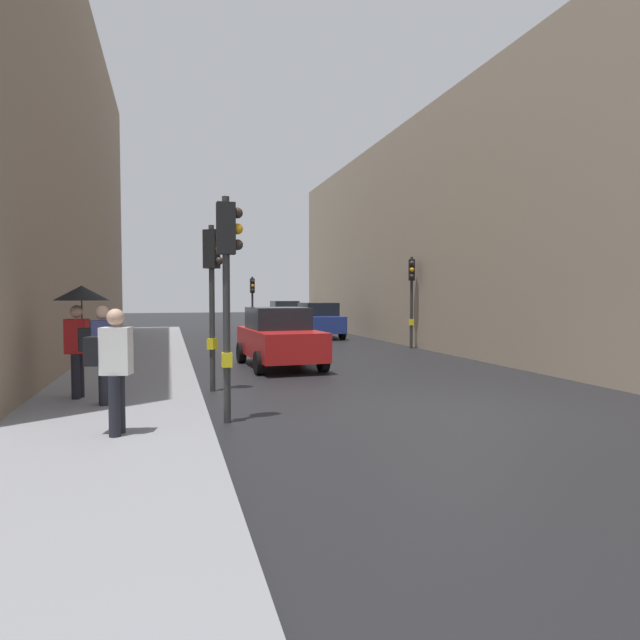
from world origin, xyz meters
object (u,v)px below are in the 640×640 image
traffic_light_mid_street (412,285)px  car_red_sedan (279,337)px  pedestrian_with_umbrella (80,310)px  car_white_compact (284,314)px  car_blue_van (317,320)px  pedestrian_with_black_backpack (113,364)px  traffic_light_near_left (228,268)px  traffic_light_near_right (213,277)px  traffic_light_far_median (252,294)px  pedestrian_with_grey_backpack (100,349)px

traffic_light_mid_street → car_red_sedan: 7.59m
pedestrian_with_umbrella → car_white_compact: bearing=69.6°
car_blue_van → pedestrian_with_black_backpack: (-7.91, -18.02, 0.29)m
traffic_light_near_left → car_white_compact: traffic_light_near_left is taller
car_blue_van → pedestrian_with_black_backpack: 19.68m
traffic_light_near_right → car_white_compact: 24.25m
traffic_light_near_left → traffic_light_far_median: bearing=80.4°
traffic_light_mid_street → pedestrian_with_umbrella: (-10.95, -8.68, -0.68)m
traffic_light_mid_street → car_blue_van: (-2.18, 6.27, -1.64)m
traffic_light_far_median → car_blue_van: size_ratio=0.76×
traffic_light_far_median → car_red_sedan: 15.71m
pedestrian_with_black_backpack → car_red_sedan: bearing=63.1°
traffic_light_near_right → traffic_light_mid_street: size_ratio=1.00×
car_white_compact → car_blue_van: (-0.27, -9.34, 0.00)m
traffic_light_near_left → pedestrian_with_umbrella: bearing=140.8°
traffic_light_far_median → traffic_light_near_left: bearing=-99.6°
car_blue_van → pedestrian_with_black_backpack: bearing=-113.7°
traffic_light_far_median → car_white_compact: size_ratio=0.76×
traffic_light_near_left → traffic_light_far_median: traffic_light_near_left is taller
traffic_light_near_left → pedestrian_with_grey_backpack: 2.87m
traffic_light_near_right → traffic_light_far_median: traffic_light_near_right is taller
car_white_compact → car_blue_van: 9.34m
traffic_light_mid_street → car_blue_van: 6.84m
pedestrian_with_umbrella → traffic_light_mid_street: bearing=38.4°
traffic_light_near_right → car_blue_van: 15.37m
pedestrian_with_umbrella → traffic_light_far_median: bearing=72.6°
car_blue_van → pedestrian_with_black_backpack: pedestrian_with_black_backpack is taller
traffic_light_near_left → pedestrian_with_grey_backpack: bearing=148.3°
traffic_light_near_left → car_white_compact: size_ratio=0.89×
traffic_light_far_median → pedestrian_with_umbrella: traffic_light_far_median is taller
car_white_compact → pedestrian_with_grey_backpack: 26.50m
traffic_light_mid_street → car_red_sedan: bearing=-146.7°
car_red_sedan → traffic_light_near_left: bearing=-108.2°
traffic_light_near_right → traffic_light_far_median: 19.57m
car_red_sedan → car_blue_van: same height
pedestrian_with_grey_backpack → traffic_light_far_median: bearing=74.3°
traffic_light_far_median → car_red_sedan: bearing=-95.7°
car_white_compact → car_red_sedan: 20.14m
pedestrian_with_grey_backpack → car_blue_van: bearing=62.1°
traffic_light_near_left → car_blue_van: (6.21, 17.03, -1.69)m
traffic_light_mid_street → car_white_compact: 15.81m
traffic_light_near_right → pedestrian_with_black_backpack: traffic_light_near_right is taller
traffic_light_near_right → pedestrian_with_black_backpack: 4.60m
traffic_light_near_left → pedestrian_with_black_backpack: size_ratio=2.11×
car_red_sedan → pedestrian_with_grey_backpack: bearing=-128.8°
car_blue_van → traffic_light_far_median: bearing=115.1°
traffic_light_near_left → traffic_light_mid_street: size_ratio=1.02×
traffic_light_mid_street → car_red_sedan: (-6.20, -4.07, -1.64)m
traffic_light_near_left → car_red_sedan: size_ratio=0.87×
traffic_light_mid_street → traffic_light_near_left: bearing=-127.9°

